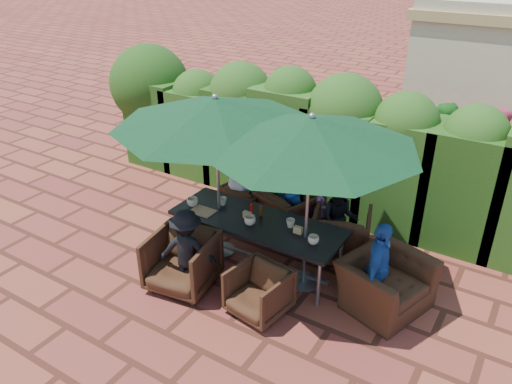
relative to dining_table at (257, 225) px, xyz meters
The scene contains 30 objects.
ground 0.72m from the dining_table, 146.26° to the right, with size 80.00×80.00×0.00m, color brown.
dining_table is the anchor object (origin of this frame).
umbrella_left 1.67m from the dining_table, behind, with size 2.82×2.82×2.46m.
umbrella_right 1.72m from the dining_table, ahead, with size 2.71×2.71×2.46m.
chair_far_left 1.30m from the dining_table, 127.03° to the left, with size 0.74×0.70×0.76m, color black.
chair_far_mid 1.04m from the dining_table, 91.26° to the left, with size 0.83×0.77×0.85m, color black.
chair_far_right 1.28m from the dining_table, 41.88° to the left, with size 0.82×0.77×0.84m, color black.
chair_near_left 1.15m from the dining_table, 122.85° to the right, with size 0.84×0.78×0.86m, color black.
chair_near_right 1.08m from the dining_table, 56.89° to the right, with size 0.68×0.63×0.70m, color black.
chair_end_right 1.88m from the dining_table, ahead, with size 1.06×0.69×0.92m, color black.
adult_far_left 1.23m from the dining_table, 134.05° to the left, with size 0.58×0.35×1.18m, color silver.
adult_far_mid 0.99m from the dining_table, 87.56° to the left, with size 0.50×0.40×1.38m, color #1D50A1.
adult_far_right 1.26m from the dining_table, 46.52° to the left, with size 0.55×0.34×1.15m, color black.
adult_near_left 1.06m from the dining_table, 119.42° to the right, with size 0.76×0.35×1.18m, color black.
adult_end_right 1.79m from the dining_table, ahead, with size 0.74×0.37×1.27m, color #1D50A1.
child_left 1.17m from the dining_table, 115.77° to the left, with size 0.31×0.25×0.86m, color #E7517B.
child_right 1.20m from the dining_table, 65.49° to the left, with size 0.28×0.23×0.77m, color #9F51AF.
pedestrian_a 4.35m from the dining_table, 69.46° to the left, with size 1.53×0.55×1.64m, color #278022.
pedestrian_b 4.96m from the dining_table, 61.25° to the left, with size 0.77×0.47×1.61m, color #E7517B.
cup_a 1.05m from the dining_table, behind, with size 0.16×0.16×0.13m, color beige.
cup_b 0.70m from the dining_table, 169.81° to the left, with size 0.12×0.12×0.12m, color beige.
cup_c 0.20m from the dining_table, 101.08° to the right, with size 0.16×0.16×0.13m, color beige.
cup_d 0.51m from the dining_table, 11.30° to the left, with size 0.12×0.12×0.12m, color beige.
cup_e 0.95m from the dining_table, ahead, with size 0.15×0.15×0.12m, color beige.
ketchup_bottle 0.25m from the dining_table, 144.97° to the left, with size 0.04×0.04×0.17m, color #B20C0A.
sauce_bottle 0.21m from the dining_table, 98.26° to the left, with size 0.04×0.04×0.17m, color #4C230C.
serving_tray 0.82m from the dining_table, 165.38° to the right, with size 0.35×0.25×0.02m, color #B07B55.
number_block_left 0.20m from the dining_table, behind, with size 0.12×0.06×0.10m, color tan.
number_block_right 0.65m from the dining_table, ahead, with size 0.12×0.06×0.10m, color tan.
hedge_wall 2.30m from the dining_table, 96.99° to the left, with size 9.10×1.60×2.46m.
Camera 1 is at (3.36, -4.98, 4.31)m, focal length 35.00 mm.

